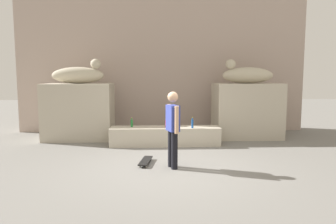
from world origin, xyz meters
The scene contains 12 objects.
ground_plane centered at (0.00, 0.00, 0.00)m, with size 40.00×40.00×0.00m, color slate.
facade_wall centered at (0.00, 4.86, 2.70)m, with size 10.27×0.60×5.41m, color #B29D90.
pedestal_left centered at (-2.70, 3.31, 0.88)m, with size 2.10×1.32×1.76m, color #B7AD99.
pedestal_right centered at (2.70, 3.31, 0.88)m, with size 2.10×1.32×1.76m, color #B7AD99.
statue_reclining_left centered at (-2.66, 3.31, 2.04)m, with size 1.64×0.68×0.78m.
statue_reclining_right centered at (2.66, 3.31, 2.04)m, with size 1.65×0.71×0.78m.
ledge_block centered at (0.00, 2.24, 0.26)m, with size 3.17×0.67×0.53m, color #B7AD99.
skater centered at (0.09, -0.06, 0.92)m, with size 0.30×0.52×1.67m.
skateboard centered at (-0.52, 0.30, 0.06)m, with size 0.33×0.82×0.08m.
bottle_green centered at (-0.97, 2.31, 0.64)m, with size 0.06×0.06×0.27m.
bottle_blue centered at (0.77, 2.04, 0.66)m, with size 0.06×0.06×0.31m.
bottle_red centered at (0.04, 2.22, 0.64)m, with size 0.06×0.06×0.28m.
Camera 1 is at (-0.31, -6.76, 2.00)m, focal length 33.66 mm.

